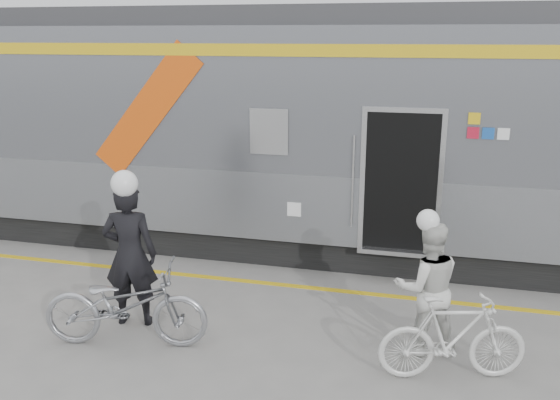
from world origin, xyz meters
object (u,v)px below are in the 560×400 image
(woman, at_px, (427,288))
(bicycle_right, at_px, (453,338))
(man, at_px, (130,255))
(bicycle_left, at_px, (126,305))

(woman, height_order, bicycle_right, woman)
(man, height_order, bicycle_right, man)
(bicycle_left, relative_size, woman, 1.23)
(woman, bearing_deg, bicycle_right, 103.42)
(bicycle_left, height_order, woman, woman)
(woman, xyz_separation_m, bicycle_right, (0.30, -0.55, -0.32))
(man, bearing_deg, bicycle_left, 98.87)
(bicycle_left, distance_m, bicycle_right, 3.82)
(bicycle_left, xyz_separation_m, bicycle_right, (3.81, 0.21, -0.03))
(man, bearing_deg, woman, 172.09)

